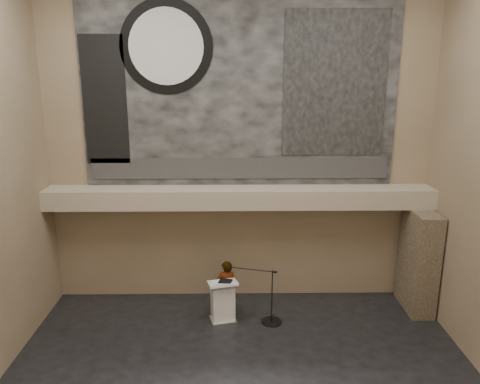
{
  "coord_description": "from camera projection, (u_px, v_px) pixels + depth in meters",
  "views": [
    {
      "loc": [
        -0.16,
        -8.07,
        6.23
      ],
      "look_at": [
        0.0,
        3.2,
        3.2
      ],
      "focal_mm": 35.0,
      "sensor_mm": 36.0,
      "label": 1
    }
  ],
  "objects": [
    {
      "name": "mic_stand",
      "position": [
        270.0,
        314.0,
        11.74
      ],
      "size": [
        1.49,
        0.6,
        1.42
      ],
      "rotation": [
        0.0,
        0.0,
        -0.26
      ],
      "color": "black",
      "rests_on": "floor"
    },
    {
      "name": "banner_building_print",
      "position": [
        335.0,
        84.0,
        11.73
      ],
      "size": [
        2.6,
        0.02,
        3.6
      ],
      "primitive_type": "cube",
      "color": "black",
      "rests_on": "banner"
    },
    {
      "name": "banner_clock_face",
      "position": [
        166.0,
        47.0,
        11.42
      ],
      "size": [
        1.84,
        0.02,
        1.84
      ],
      "primitive_type": "cylinder",
      "rotation": [
        1.57,
        0.0,
        0.0
      ],
      "color": "silver",
      "rests_on": "banner"
    },
    {
      "name": "soffit",
      "position": [
        240.0,
        197.0,
        12.12
      ],
      "size": [
        10.0,
        0.8,
        0.5
      ],
      "primitive_type": "cube",
      "color": "tan",
      "rests_on": "wall_back"
    },
    {
      "name": "wall_front",
      "position": [
        251.0,
        282.0,
        4.44
      ],
      "size": [
        10.0,
        0.02,
        8.5
      ],
      "primitive_type": "cube",
      "color": "#796A4C",
      "rests_on": "floor"
    },
    {
      "name": "wall_back",
      "position": [
        240.0,
        145.0,
        12.17
      ],
      "size": [
        10.0,
        0.02,
        8.5
      ],
      "primitive_type": "cube",
      "color": "#796A4C",
      "rests_on": "floor"
    },
    {
      "name": "sprinkler_right",
      "position": [
        313.0,
        208.0,
        12.17
      ],
      "size": [
        0.04,
        0.04,
        0.06
      ],
      "primitive_type": "cylinder",
      "color": "#B2893D",
      "rests_on": "soffit"
    },
    {
      "name": "banner",
      "position": [
        240.0,
        88.0,
        11.76
      ],
      "size": [
        8.0,
        0.05,
        5.0
      ],
      "primitive_type": "cube",
      "color": "black",
      "rests_on": "wall_back"
    },
    {
      "name": "banner_text_strip",
      "position": [
        240.0,
        168.0,
        12.26
      ],
      "size": [
        7.76,
        0.02,
        0.55
      ],
      "primitive_type": "cube",
      "color": "#2A2A2A",
      "rests_on": "banner"
    },
    {
      "name": "banner_brick_print",
      "position": [
        105.0,
        101.0,
        11.76
      ],
      "size": [
        1.1,
        0.02,
        3.2
      ],
      "primitive_type": "cube",
      "color": "black",
      "rests_on": "banner"
    },
    {
      "name": "banner_clock_rim",
      "position": [
        166.0,
        47.0,
        11.44
      ],
      "size": [
        2.3,
        0.02,
        2.3
      ],
      "primitive_type": "cylinder",
      "rotation": [
        1.57,
        0.0,
        0.0
      ],
      "color": "black",
      "rests_on": "banner"
    },
    {
      "name": "lectern",
      "position": [
        223.0,
        302.0,
        11.66
      ],
      "size": [
        0.8,
        0.65,
        1.13
      ],
      "rotation": [
        0.0,
        0.0,
        0.24
      ],
      "color": "silver",
      "rests_on": "floor"
    },
    {
      "name": "binder",
      "position": [
        225.0,
        281.0,
        11.5
      ],
      "size": [
        0.36,
        0.32,
        0.04
      ],
      "primitive_type": "cube",
      "rotation": [
        0.0,
        0.0,
        -0.23
      ],
      "color": "black",
      "rests_on": "lectern"
    },
    {
      "name": "papers",
      "position": [
        217.0,
        282.0,
        11.48
      ],
      "size": [
        0.33,
        0.38,
        0.0
      ],
      "primitive_type": "cube",
      "rotation": [
        0.0,
        0.0,
        0.37
      ],
      "color": "silver",
      "rests_on": "lectern"
    },
    {
      "name": "stone_pier",
      "position": [
        418.0,
        260.0,
        12.17
      ],
      "size": [
        0.6,
        1.4,
        2.7
      ],
      "primitive_type": "cube",
      "color": "#473A2B",
      "rests_on": "floor"
    },
    {
      "name": "sprinkler_left",
      "position": [
        178.0,
        208.0,
        12.12
      ],
      "size": [
        0.04,
        0.04,
        0.06
      ],
      "primitive_type": "cylinder",
      "color": "#B2893D",
      "rests_on": "soffit"
    },
    {
      "name": "speaker_person",
      "position": [
        226.0,
        288.0,
        11.99
      ],
      "size": [
        0.59,
        0.43,
        1.48
      ],
      "primitive_type": "imported",
      "rotation": [
        0.0,
        0.0,
        3.29
      ],
      "color": "white",
      "rests_on": "floor"
    }
  ]
}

